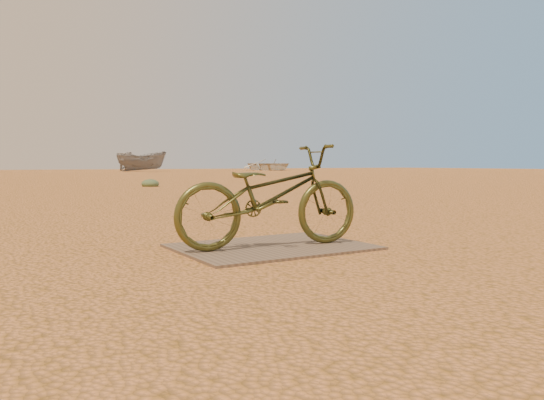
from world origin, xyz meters
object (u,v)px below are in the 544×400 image
bicycle (270,196)px  boat_mid_right (142,161)px  boat_far_right (270,165)px  plywood_board (272,247)px

bicycle → boat_mid_right: boat_mid_right is taller
boat_mid_right → bicycle: bearing=160.0°
bicycle → boat_mid_right: size_ratio=0.36×
boat_far_right → plywood_board: bearing=-130.8°
bicycle → boat_far_right: bearing=-24.4°
boat_mid_right → boat_far_right: size_ratio=0.84×
plywood_board → bicycle: size_ratio=0.97×
bicycle → boat_mid_right: 43.97m
plywood_board → boat_far_right: boat_far_right is taller
plywood_board → boat_mid_right: size_ratio=0.35×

